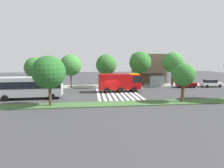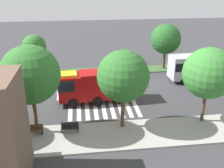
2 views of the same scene
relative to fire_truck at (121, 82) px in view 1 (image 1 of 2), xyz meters
name	(u,v)px [view 1 (image 1 of 2)]	position (x,y,z in m)	size (l,w,h in m)	color
ground_plane	(112,94)	(-2.01, -1.84, -2.05)	(120.00, 120.00, 0.00)	#38383A
sidewalk	(108,86)	(-2.01, 7.31, -1.98)	(60.00, 4.68, 0.14)	#9E9B93
median_strip	(119,104)	(-2.01, -10.15, -1.98)	(60.00, 3.00, 0.14)	#3D6033
crosswalk	(117,93)	(-1.00, -1.84, -2.05)	(7.65, 12.26, 0.01)	silver
fire_truck	(121,82)	(0.00, 0.00, 0.00)	(8.60, 3.14, 3.66)	#A50C0C
parked_car_west	(186,84)	(15.79, 3.77, -1.16)	(4.47, 2.21, 1.74)	#720505
parked_car_mid	(211,83)	(21.99, 3.77, -1.17)	(4.79, 2.12, 1.72)	silver
transit_bus	(30,86)	(-15.76, -4.90, 0.08)	(10.13, 3.16, 3.60)	#B2B2B7
bus_stop_shelter	(157,78)	(9.74, 6.28, -0.17)	(3.50, 1.40, 2.46)	#4C4C51
bench_near_shelter	(140,84)	(5.74, 6.31, -1.46)	(1.60, 0.50, 0.90)	#4C3823
bench_west_of_shelter	(127,84)	(2.52, 6.31, -1.46)	(1.60, 0.50, 0.90)	black
street_lamp	(178,72)	(14.55, 5.57, 1.43)	(0.36, 0.36, 5.60)	#2D2D30
storefront_building	(149,69)	(9.52, 11.78, 1.85)	(8.52, 5.06, 7.82)	brown
sidewalk_tree_far_west	(35,68)	(-17.91, 5.97, 2.51)	(4.65, 4.65, 6.77)	#513823
sidewalk_tree_west	(71,65)	(-10.35, 5.97, 3.08)	(4.77, 4.77, 7.39)	#513823
sidewalk_tree_center	(106,65)	(-2.40, 5.97, 3.16)	(4.67, 4.67, 7.42)	#513823
sidewalk_tree_east	(140,62)	(5.50, 5.97, 3.67)	(5.06, 5.06, 8.12)	#513823
sidewalk_tree_far_east	(173,63)	(13.51, 5.97, 3.61)	(4.91, 4.91, 8.02)	#513823
median_tree_far_west	(49,72)	(-11.59, -10.15, 2.66)	(4.51, 4.51, 6.84)	#47301E
median_tree_west	(184,75)	(7.71, -10.15, 2.10)	(3.39, 3.39, 5.76)	#513823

